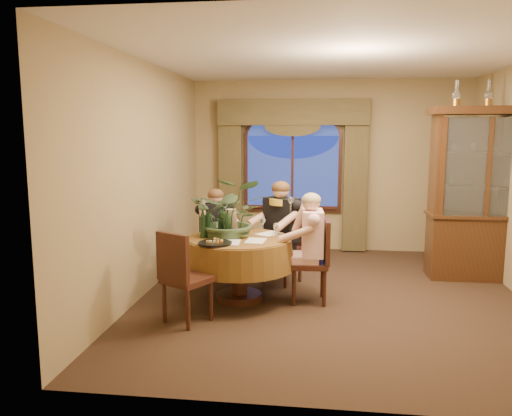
# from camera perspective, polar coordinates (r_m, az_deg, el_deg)

# --- Properties ---
(floor) EXTENTS (5.00, 5.00, 0.00)m
(floor) POSITION_cam_1_polar(r_m,az_deg,el_deg) (6.16, 8.50, -9.97)
(floor) COLOR black
(floor) RESTS_ON ground
(wall_back) EXTENTS (4.50, 0.00, 4.50)m
(wall_back) POSITION_cam_1_polar(r_m,az_deg,el_deg) (8.36, 8.33, 4.73)
(wall_back) COLOR #927E55
(wall_back) RESTS_ON ground
(ceiling) EXTENTS (5.00, 5.00, 0.00)m
(ceiling) POSITION_cam_1_polar(r_m,az_deg,el_deg) (5.90, 9.13, 16.75)
(ceiling) COLOR white
(ceiling) RESTS_ON wall_back
(window) EXTENTS (1.62, 0.10, 1.32)m
(window) POSITION_cam_1_polar(r_m,az_deg,el_deg) (8.31, 4.18, 4.09)
(window) COLOR navy
(window) RESTS_ON wall_back
(arched_transom) EXTENTS (1.60, 0.06, 0.44)m
(arched_transom) POSITION_cam_1_polar(r_m,az_deg,el_deg) (8.28, 4.24, 9.47)
(arched_transom) COLOR navy
(arched_transom) RESTS_ON wall_back
(drapery_left) EXTENTS (0.38, 0.14, 2.32)m
(drapery_left) POSITION_cam_1_polar(r_m,az_deg,el_deg) (8.39, -2.91, 3.32)
(drapery_left) COLOR #463D21
(drapery_left) RESTS_ON floor
(drapery_right) EXTENTS (0.38, 0.14, 2.32)m
(drapery_right) POSITION_cam_1_polar(r_m,az_deg,el_deg) (8.28, 11.30, 3.09)
(drapery_right) COLOR #463D21
(drapery_right) RESTS_ON floor
(swag_valance) EXTENTS (2.45, 0.16, 0.42)m
(swag_valance) POSITION_cam_1_polar(r_m,az_deg,el_deg) (8.21, 4.23, 10.88)
(swag_valance) COLOR #463D21
(swag_valance) RESTS_ON wall_back
(dining_table) EXTENTS (1.61, 1.61, 0.75)m
(dining_table) POSITION_cam_1_polar(r_m,az_deg,el_deg) (5.88, -1.95, -6.96)
(dining_table) COLOR brown
(dining_table) RESTS_ON floor
(china_cabinet) EXTENTS (1.41, 0.56, 2.29)m
(china_cabinet) POSITION_cam_1_polar(r_m,az_deg,el_deg) (7.25, 24.37, 1.43)
(china_cabinet) COLOR #341A0B
(china_cabinet) RESTS_ON floor
(oil_lamp_left) EXTENTS (0.11, 0.11, 0.34)m
(oil_lamp_left) POSITION_cam_1_polar(r_m,az_deg,el_deg) (7.12, 21.92, 12.06)
(oil_lamp_left) COLOR #A5722D
(oil_lamp_left) RESTS_ON china_cabinet
(oil_lamp_center) EXTENTS (0.11, 0.11, 0.34)m
(oil_lamp_center) POSITION_cam_1_polar(r_m,az_deg,el_deg) (7.23, 25.03, 11.81)
(oil_lamp_center) COLOR #A5722D
(oil_lamp_center) RESTS_ON china_cabinet
(chair_right) EXTENTS (0.44, 0.44, 0.96)m
(chair_right) POSITION_cam_1_polar(r_m,az_deg,el_deg) (5.83, 6.07, -6.08)
(chair_right) COLOR black
(chair_right) RESTS_ON floor
(chair_back_right) EXTENTS (0.58, 0.58, 0.96)m
(chair_back_right) POSITION_cam_1_polar(r_m,az_deg,el_deg) (6.53, 3.02, -4.44)
(chair_back_right) COLOR black
(chair_back_right) RESTS_ON floor
(chair_back) EXTENTS (0.56, 0.56, 0.96)m
(chair_back) POSITION_cam_1_polar(r_m,az_deg,el_deg) (6.66, -4.08, -4.19)
(chair_back) COLOR black
(chair_back) RESTS_ON floor
(chair_front_left) EXTENTS (0.57, 0.57, 0.96)m
(chair_front_left) POSITION_cam_1_polar(r_m,az_deg,el_deg) (5.24, -7.86, -7.80)
(chair_front_left) COLOR black
(chair_front_left) RESTS_ON floor
(person_pink) EXTENTS (0.45, 0.49, 1.28)m
(person_pink) POSITION_cam_1_polar(r_m,az_deg,el_deg) (5.80, 6.44, -4.52)
(person_pink) COLOR beige
(person_pink) RESTS_ON floor
(person_back) EXTENTS (0.59, 0.57, 1.23)m
(person_back) POSITION_cam_1_polar(r_m,az_deg,el_deg) (6.61, -4.63, -3.08)
(person_back) COLOR black
(person_back) RESTS_ON floor
(person_scarf) EXTENTS (0.65, 0.64, 1.35)m
(person_scarf) POSITION_cam_1_polar(r_m,az_deg,el_deg) (6.40, 2.94, -2.91)
(person_scarf) COLOR black
(person_scarf) RESTS_ON floor
(stoneware_vase) EXTENTS (0.17, 0.17, 0.31)m
(stoneware_vase) POSITION_cam_1_polar(r_m,az_deg,el_deg) (5.91, -2.85, -1.62)
(stoneware_vase) COLOR #8E7156
(stoneware_vase) RESTS_ON dining_table
(centerpiece_plant) EXTENTS (0.89, 0.98, 0.77)m
(centerpiece_plant) POSITION_cam_1_polar(r_m,az_deg,el_deg) (5.84, -2.91, 2.51)
(centerpiece_plant) COLOR #395232
(centerpiece_plant) RESTS_ON dining_table
(olive_bowl) EXTENTS (0.15, 0.15, 0.05)m
(olive_bowl) POSITION_cam_1_polar(r_m,az_deg,el_deg) (5.77, -1.58, -3.21)
(olive_bowl) COLOR #46562C
(olive_bowl) RESTS_ON dining_table
(cheese_platter) EXTENTS (0.37, 0.37, 0.02)m
(cheese_platter) POSITION_cam_1_polar(r_m,az_deg,el_deg) (5.46, -4.70, -4.03)
(cheese_platter) COLOR black
(cheese_platter) RESTS_ON dining_table
(wine_bottle_0) EXTENTS (0.07, 0.07, 0.33)m
(wine_bottle_0) POSITION_cam_1_polar(r_m,az_deg,el_deg) (5.78, -6.09, -1.79)
(wine_bottle_0) COLOR black
(wine_bottle_0) RESTS_ON dining_table
(wine_bottle_1) EXTENTS (0.07, 0.07, 0.33)m
(wine_bottle_1) POSITION_cam_1_polar(r_m,az_deg,el_deg) (5.80, -5.53, -1.74)
(wine_bottle_1) COLOR black
(wine_bottle_1) RESTS_ON dining_table
(wine_bottle_2) EXTENTS (0.07, 0.07, 0.33)m
(wine_bottle_2) POSITION_cam_1_polar(r_m,az_deg,el_deg) (5.99, -4.03, -1.39)
(wine_bottle_2) COLOR black
(wine_bottle_2) RESTS_ON dining_table
(wine_bottle_3) EXTENTS (0.07, 0.07, 0.33)m
(wine_bottle_3) POSITION_cam_1_polar(r_m,az_deg,el_deg) (5.73, -3.25, -1.84)
(wine_bottle_3) COLOR black
(wine_bottle_3) RESTS_ON dining_table
(tasting_paper_0) EXTENTS (0.23, 0.31, 0.00)m
(tasting_paper_0) POSITION_cam_1_polar(r_m,az_deg,el_deg) (5.60, -0.04, -3.76)
(tasting_paper_0) COLOR white
(tasting_paper_0) RESTS_ON dining_table
(tasting_paper_1) EXTENTS (0.34, 0.37, 0.00)m
(tasting_paper_1) POSITION_cam_1_polar(r_m,az_deg,el_deg) (5.99, 1.51, -2.94)
(tasting_paper_1) COLOR white
(tasting_paper_1) RESTS_ON dining_table
(tasting_paper_2) EXTENTS (0.23, 0.31, 0.00)m
(tasting_paper_2) POSITION_cam_1_polar(r_m,az_deg,el_deg) (5.53, -2.94, -3.94)
(tasting_paper_2) COLOR white
(tasting_paper_2) RESTS_ON dining_table
(wine_glass_person_pink) EXTENTS (0.07, 0.07, 0.18)m
(wine_glass_person_pink) POSITION_cam_1_polar(r_m,az_deg,el_deg) (5.75, 2.29, -2.56)
(wine_glass_person_pink) COLOR silver
(wine_glass_person_pink) RESTS_ON dining_table
(wine_glass_person_back) EXTENTS (0.07, 0.07, 0.18)m
(wine_glass_person_back) POSITION_cam_1_polar(r_m,az_deg,el_deg) (6.17, -3.40, -1.80)
(wine_glass_person_back) COLOR silver
(wine_glass_person_back) RESTS_ON dining_table
(wine_glass_person_scarf) EXTENTS (0.07, 0.07, 0.18)m
(wine_glass_person_scarf) POSITION_cam_1_polar(r_m,az_deg,el_deg) (6.09, 0.79, -1.93)
(wine_glass_person_scarf) COLOR silver
(wine_glass_person_scarf) RESTS_ON dining_table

